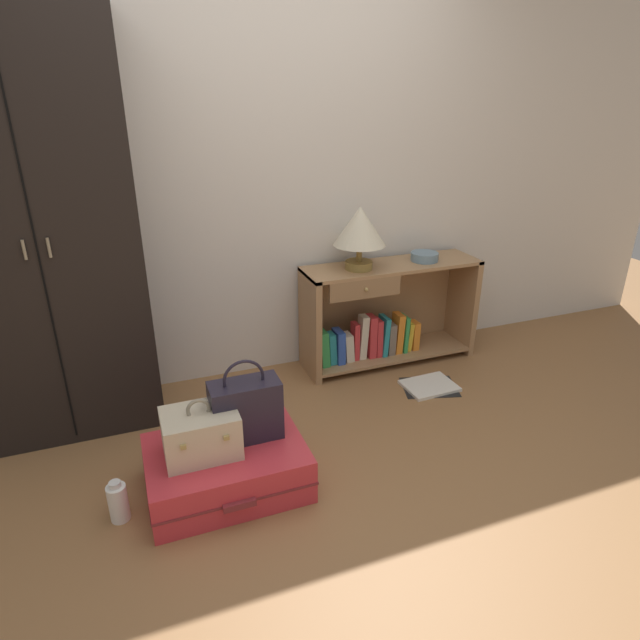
{
  "coord_description": "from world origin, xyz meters",
  "views": [
    {
      "loc": [
        -0.77,
        -1.65,
        1.7
      ],
      "look_at": [
        0.19,
        0.86,
        0.55
      ],
      "focal_mm": 30.09,
      "sensor_mm": 36.0,
      "label": 1
    }
  ],
  "objects_px": {
    "bowl": "(425,257)",
    "handbag": "(246,409)",
    "train_case": "(201,433)",
    "suitcase_large": "(227,468)",
    "wardrobe": "(41,236)",
    "bookshelf": "(382,316)",
    "bottle": "(118,502)",
    "table_lamp": "(360,228)",
    "open_book_on_floor": "(429,386)"
  },
  "relations": [
    {
      "from": "table_lamp",
      "to": "open_book_on_floor",
      "type": "distance_m",
      "value": 1.07
    },
    {
      "from": "table_lamp",
      "to": "bowl",
      "type": "distance_m",
      "value": 0.53
    },
    {
      "from": "bookshelf",
      "to": "table_lamp",
      "type": "relative_size",
      "value": 3.02
    },
    {
      "from": "open_book_on_floor",
      "to": "bowl",
      "type": "bearing_deg",
      "value": 69.4
    },
    {
      "from": "bookshelf",
      "to": "bowl",
      "type": "bearing_deg",
      "value": -4.52
    },
    {
      "from": "wardrobe",
      "to": "bookshelf",
      "type": "distance_m",
      "value": 2.05
    },
    {
      "from": "wardrobe",
      "to": "open_book_on_floor",
      "type": "xyz_separation_m",
      "value": [
        2.03,
        -0.39,
        -1.04
      ]
    },
    {
      "from": "wardrobe",
      "to": "suitcase_large",
      "type": "height_order",
      "value": "wardrobe"
    },
    {
      "from": "suitcase_large",
      "to": "bookshelf",
      "type": "bearing_deg",
      "value": 35.95
    },
    {
      "from": "train_case",
      "to": "handbag",
      "type": "distance_m",
      "value": 0.22
    },
    {
      "from": "bowl",
      "to": "bottle",
      "type": "xyz_separation_m",
      "value": [
        -2.0,
        -0.92,
        -0.62
      ]
    },
    {
      "from": "wardrobe",
      "to": "bottle",
      "type": "xyz_separation_m",
      "value": [
        0.19,
        -0.88,
        -0.96
      ]
    },
    {
      "from": "wardrobe",
      "to": "suitcase_large",
      "type": "xyz_separation_m",
      "value": [
        0.67,
        -0.84,
        -0.94
      ]
    },
    {
      "from": "train_case",
      "to": "handbag",
      "type": "bearing_deg",
      "value": 12.59
    },
    {
      "from": "handbag",
      "to": "train_case",
      "type": "bearing_deg",
      "value": -167.41
    },
    {
      "from": "suitcase_large",
      "to": "open_book_on_floor",
      "type": "relative_size",
      "value": 1.83
    },
    {
      "from": "train_case",
      "to": "bottle",
      "type": "distance_m",
      "value": 0.44
    },
    {
      "from": "bowl",
      "to": "handbag",
      "type": "xyz_separation_m",
      "value": [
        -1.41,
        -0.83,
        -0.34
      ]
    },
    {
      "from": "wardrobe",
      "to": "handbag",
      "type": "height_order",
      "value": "wardrobe"
    },
    {
      "from": "wardrobe",
      "to": "bowl",
      "type": "bearing_deg",
      "value": 1.05
    },
    {
      "from": "bookshelf",
      "to": "bottle",
      "type": "relative_size",
      "value": 5.99
    },
    {
      "from": "train_case",
      "to": "suitcase_large",
      "type": "bearing_deg",
      "value": -0.98
    },
    {
      "from": "wardrobe",
      "to": "handbag",
      "type": "distance_m",
      "value": 1.31
    },
    {
      "from": "table_lamp",
      "to": "bowl",
      "type": "bearing_deg",
      "value": 0.87
    },
    {
      "from": "wardrobe",
      "to": "table_lamp",
      "type": "relative_size",
      "value": 5.43
    },
    {
      "from": "table_lamp",
      "to": "bottle",
      "type": "relative_size",
      "value": 1.99
    },
    {
      "from": "bookshelf",
      "to": "bottle",
      "type": "distance_m",
      "value": 1.98
    },
    {
      "from": "bowl",
      "to": "suitcase_large",
      "type": "relative_size",
      "value": 0.25
    },
    {
      "from": "bowl",
      "to": "suitcase_large",
      "type": "height_order",
      "value": "bowl"
    },
    {
      "from": "bookshelf",
      "to": "bottle",
      "type": "bearing_deg",
      "value": -151.4
    },
    {
      "from": "bookshelf",
      "to": "open_book_on_floor",
      "type": "relative_size",
      "value": 2.99
    },
    {
      "from": "bowl",
      "to": "open_book_on_floor",
      "type": "distance_m",
      "value": 0.84
    },
    {
      "from": "suitcase_large",
      "to": "handbag",
      "type": "relative_size",
      "value": 1.79
    },
    {
      "from": "table_lamp",
      "to": "bottle",
      "type": "distance_m",
      "value": 1.97
    },
    {
      "from": "table_lamp",
      "to": "handbag",
      "type": "distance_m",
      "value": 1.37
    },
    {
      "from": "wardrobe",
      "to": "suitcase_large",
      "type": "distance_m",
      "value": 1.43
    },
    {
      "from": "train_case",
      "to": "bottle",
      "type": "height_order",
      "value": "train_case"
    },
    {
      "from": "wardrobe",
      "to": "open_book_on_floor",
      "type": "relative_size",
      "value": 5.38
    },
    {
      "from": "bookshelf",
      "to": "open_book_on_floor",
      "type": "distance_m",
      "value": 0.56
    },
    {
      "from": "suitcase_large",
      "to": "train_case",
      "type": "height_order",
      "value": "train_case"
    },
    {
      "from": "wardrobe",
      "to": "bowl",
      "type": "xyz_separation_m",
      "value": [
        2.19,
        0.04,
        -0.34
      ]
    },
    {
      "from": "suitcase_large",
      "to": "bottle",
      "type": "bearing_deg",
      "value": -175.84
    },
    {
      "from": "bottle",
      "to": "open_book_on_floor",
      "type": "xyz_separation_m",
      "value": [
        1.84,
        0.49,
        -0.08
      ]
    },
    {
      "from": "suitcase_large",
      "to": "train_case",
      "type": "bearing_deg",
      "value": 179.02
    },
    {
      "from": "bookshelf",
      "to": "suitcase_large",
      "type": "bearing_deg",
      "value": -144.05
    },
    {
      "from": "bowl",
      "to": "handbag",
      "type": "height_order",
      "value": "bowl"
    },
    {
      "from": "suitcase_large",
      "to": "bottle",
      "type": "height_order",
      "value": "suitcase_large"
    },
    {
      "from": "bookshelf",
      "to": "bottle",
      "type": "height_order",
      "value": "bookshelf"
    },
    {
      "from": "bowl",
      "to": "train_case",
      "type": "height_order",
      "value": "bowl"
    },
    {
      "from": "table_lamp",
      "to": "train_case",
      "type": "relative_size",
      "value": 1.2
    }
  ]
}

